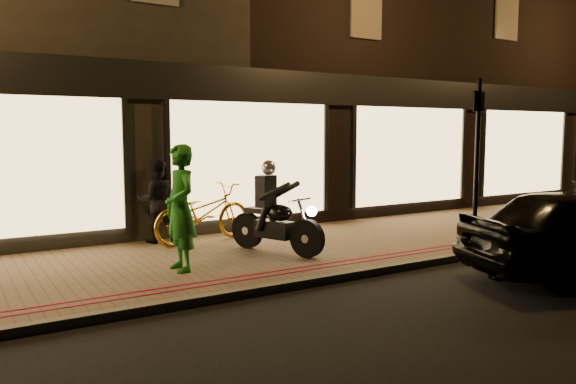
% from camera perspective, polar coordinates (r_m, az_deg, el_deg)
% --- Properties ---
extents(ground, '(90.00, 90.00, 0.00)m').
position_cam_1_polar(ground, '(8.74, 8.81, -8.44)').
color(ground, black).
rests_on(ground, ground).
extents(sidewalk, '(50.00, 4.00, 0.12)m').
position_cam_1_polar(sidewalk, '(10.28, 1.53, -5.83)').
color(sidewalk, brown).
rests_on(sidewalk, ground).
extents(kerb_stone, '(50.00, 0.14, 0.12)m').
position_cam_1_polar(kerb_stone, '(8.76, 8.60, -7.99)').
color(kerb_stone, '#59544C').
rests_on(kerb_stone, ground).
extents(red_kerb_lines, '(50.00, 0.26, 0.01)m').
position_cam_1_polar(red_kerb_lines, '(9.12, 6.56, -7.00)').
color(red_kerb_lines, maroon).
rests_on(red_kerb_lines, sidewalk).
extents(building_row, '(48.00, 10.11, 8.50)m').
position_cam_1_polar(building_row, '(16.50, -12.20, 13.11)').
color(building_row, black).
rests_on(building_row, ground).
extents(motorcycle, '(0.88, 1.85, 1.59)m').
position_cam_1_polar(motorcycle, '(9.63, -1.41, -2.56)').
color(motorcycle, black).
rests_on(motorcycle, sidewalk).
extents(sign_post, '(0.35, 0.10, 3.00)m').
position_cam_1_polar(sign_post, '(10.44, 18.64, 3.65)').
color(sign_post, black).
rests_on(sign_post, sidewalk).
extents(bicycle_gold, '(2.20, 1.13, 1.10)m').
position_cam_1_polar(bicycle_gold, '(10.67, -8.60, -2.13)').
color(bicycle_gold, '#BF8821').
rests_on(bicycle_gold, sidewalk).
extents(person_green, '(0.47, 0.70, 1.89)m').
position_cam_1_polar(person_green, '(8.46, -10.88, -1.61)').
color(person_green, '#1D6F1E').
rests_on(person_green, sidewalk).
extents(person_dark, '(0.85, 0.71, 1.57)m').
position_cam_1_polar(person_dark, '(10.79, -13.21, -0.87)').
color(person_dark, black).
rests_on(person_dark, sidewalk).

